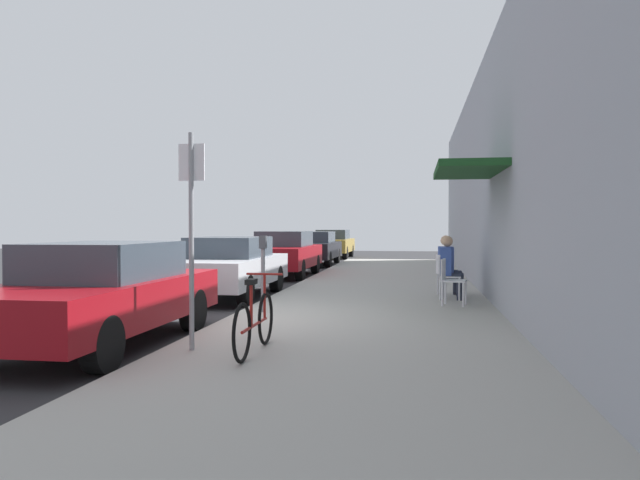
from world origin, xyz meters
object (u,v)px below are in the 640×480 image
at_px(street_sign, 191,223).
at_px(parked_car_0, 100,293).
at_px(parking_meter, 263,268).
at_px(bicycle_0, 255,322).
at_px(parked_car_4, 333,243).
at_px(parked_car_1, 228,266).
at_px(cafe_chair_1, 447,275).
at_px(seated_patron_1, 450,265).
at_px(cafe_chair_0, 450,279).
at_px(parked_car_2, 284,253).
at_px(parked_car_3, 314,248).
at_px(seated_patron_2, 448,263).
at_px(cafe_chair_2, 446,272).

bearing_deg(street_sign, parked_car_0, 158.72).
bearing_deg(parking_meter, street_sign, -90.88).
bearing_deg(parked_car_0, bicycle_0, -15.66).
bearing_deg(parked_car_4, parked_car_1, -90.00).
xyz_separation_m(parked_car_4, parking_meter, (1.55, -20.36, 0.15)).
xyz_separation_m(street_sign, cafe_chair_1, (3.29, 5.64, -1.02)).
height_order(parked_car_0, parked_car_1, parked_car_0).
height_order(parked_car_4, seated_patron_1, parked_car_4).
bearing_deg(cafe_chair_0, parked_car_1, 162.54).
bearing_deg(cafe_chair_0, seated_patron_1, 86.44).
xyz_separation_m(parked_car_1, parked_car_4, (0.00, 17.42, 0.03)).
bearing_deg(parked_car_0, seated_patron_1, 46.11).
bearing_deg(bicycle_0, parked_car_2, 100.76).
relative_size(parked_car_3, seated_patron_1, 3.41).
xyz_separation_m(parked_car_0, cafe_chair_0, (4.79, 4.09, -0.09)).
bearing_deg(cafe_chair_1, seated_patron_1, -12.03).
relative_size(parked_car_2, seated_patron_2, 3.41).
bearing_deg(parked_car_4, cafe_chair_1, -75.08).
distance_m(parked_car_0, seated_patron_1, 6.99).
relative_size(parked_car_0, cafe_chair_2, 5.06).
xyz_separation_m(parked_car_0, parked_car_2, (0.00, 11.43, 0.03)).
bearing_deg(parking_meter, seated_patron_1, 35.82).
bearing_deg(parked_car_4, parked_car_3, -90.00).
xyz_separation_m(parked_car_1, cafe_chair_0, (4.79, -1.51, -0.09)).
xyz_separation_m(cafe_chair_1, seated_patron_2, (0.06, 0.73, 0.19)).
relative_size(parked_car_2, cafe_chair_2, 5.06).
bearing_deg(cafe_chair_0, cafe_chair_2, 89.93).
relative_size(parked_car_2, seated_patron_1, 3.41).
xyz_separation_m(bicycle_0, seated_patron_2, (2.55, 6.42, 0.34)).
distance_m(bicycle_0, seated_patron_1, 6.24).
height_order(parked_car_2, parked_car_3, parked_car_2).
height_order(parked_car_3, cafe_chair_0, parked_car_3).
distance_m(parked_car_3, parking_meter, 14.61).
height_order(parked_car_4, street_sign, street_sign).
distance_m(bicycle_0, cafe_chair_0, 5.35).
distance_m(parked_car_0, parked_car_4, 23.02).
height_order(parking_meter, bicycle_0, parking_meter).
bearing_deg(cafe_chair_2, parked_car_3, 112.74).
relative_size(parked_car_0, cafe_chair_0, 5.06).
relative_size(parked_car_0, parked_car_1, 1.00).
relative_size(parking_meter, bicycle_0, 0.77).
xyz_separation_m(parked_car_3, cafe_chair_1, (4.79, -12.14, -0.10)).
bearing_deg(parked_car_4, bicycle_0, -84.46).
distance_m(parked_car_4, cafe_chair_2, 17.91).
distance_m(parked_car_0, seated_patron_2, 7.54).
height_order(bicycle_0, seated_patron_1, seated_patron_1).
distance_m(parked_car_0, parked_car_3, 17.19).
height_order(parked_car_0, bicycle_0, parked_car_0).
xyz_separation_m(parked_car_2, seated_patron_1, (4.85, -6.39, 0.07)).
xyz_separation_m(parking_meter, seated_patron_2, (3.30, 3.12, -0.07)).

